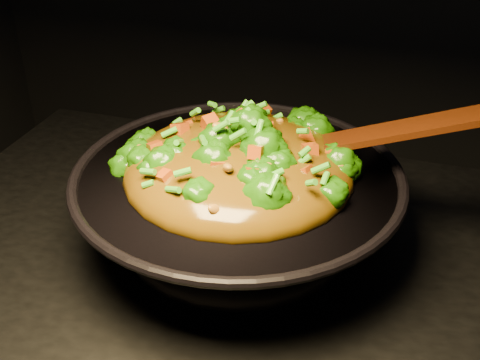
% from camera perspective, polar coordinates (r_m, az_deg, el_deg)
% --- Properties ---
extents(wok, '(0.57, 0.57, 0.13)m').
position_cam_1_polar(wok, '(0.88, -0.20, -3.04)').
color(wok, black).
rests_on(wok, stovetop).
extents(stir_fry, '(0.33, 0.33, 0.11)m').
position_cam_1_polar(stir_fry, '(0.81, -0.15, 3.86)').
color(stir_fry, '#1E5A06').
rests_on(stir_fry, wok).
extents(spatula, '(0.32, 0.07, 0.14)m').
position_cam_1_polar(spatula, '(0.84, 11.81, 4.07)').
color(spatula, '#341205').
rests_on(spatula, wok).
extents(back_pot, '(0.27, 0.27, 0.12)m').
position_cam_1_polar(back_pot, '(0.99, 1.32, 0.95)').
color(back_pot, black).
rests_on(back_pot, stovetop).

